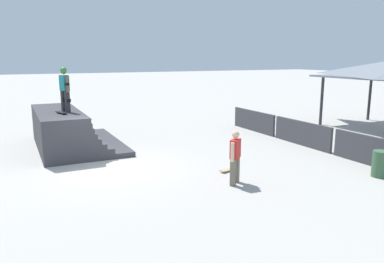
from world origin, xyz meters
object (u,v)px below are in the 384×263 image
Objects in this scene: skater_on_deck at (65,86)px; skateboard_on_deck at (62,112)px; skateboard_on_ground at (229,169)px; trash_bin at (381,164)px; bystander_walking at (235,155)px.

skater_on_deck reaches higher than skateboard_on_deck.
trash_bin is (2.66, 4.05, 0.37)m from skateboard_on_ground.
trash_bin is at bearing -58.04° from bystander_walking.
skateboard_on_deck reaches higher than skateboard_on_ground.
skateboard_on_deck is 7.31m from bystander_walking.
skateboard_on_deck is at bearing -41.60° from skater_on_deck.
skater_on_deck reaches higher than bystander_walking.
skater_on_deck is at bearing 81.42° from bystander_walking.
skateboard_on_ground is 0.97× the size of trash_bin.
bystander_walking reaches higher than trash_bin.
bystander_walking is 1.93× the size of trash_bin.
bystander_walking is 1.55m from skateboard_on_ground.
skateboard_on_deck reaches higher than bystander_walking.
bystander_walking is (6.40, 3.94, -1.73)m from skater_on_deck.
skater_on_deck is 2.16× the size of skateboard_on_deck.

